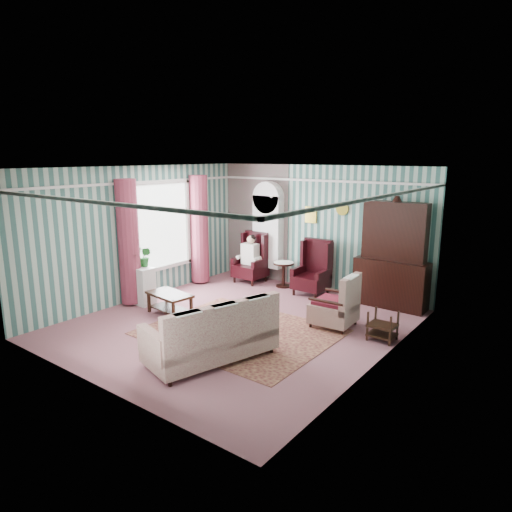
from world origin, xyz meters
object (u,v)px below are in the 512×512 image
Objects in this scene: wingback_right at (311,268)px; plant_stand at (142,286)px; round_side_table at (283,275)px; bookcase at (268,237)px; sofa at (211,326)px; nest_table at (383,325)px; seated_woman at (250,259)px; wingback_left at (250,258)px; dresser_hutch at (393,252)px; floral_armchair at (334,299)px; coffee_table at (170,304)px.

plant_stand is at bearing -132.84° from wingback_right.
plant_stand is (-1.70, -2.90, 0.10)m from round_side_table.
sofa is (1.99, -4.27, -0.56)m from bookcase.
wingback_right is 2.31× the size of nest_table.
sofa is (2.24, -3.88, -0.03)m from seated_woman.
wingback_left is 4.48m from sofa.
wingback_left is at bearing -170.54° from round_side_table.
round_side_table is at bearing -20.27° from bookcase.
seated_woman is 1.97× the size of round_side_table.
plant_stand is at bearing -144.92° from dresser_hutch.
plant_stand is 0.76× the size of floral_armchair.
bookcase is at bearing 57.34° from wingback_left.
round_side_table is (0.90, 0.15, -0.29)m from seated_woman.
plant_stand reaches higher than round_side_table.
dresser_hutch reaches higher than coffee_table.
dresser_hutch reaches higher than sofa.
dresser_hutch reaches higher than wingback_left.
wingback_left is 0.04m from seated_woman.
seated_woman is 3.41m from floral_armchair.
sofa reaches higher than round_side_table.
dresser_hutch reaches higher than round_side_table.
wingback_left is 2.08× the size of round_side_table.
round_side_table is at bearing -177.36° from dresser_hutch.
floral_armchair is at bearing -33.09° from bookcase.
sofa reaches higher than nest_table.
seated_woman is at bearing -122.66° from bookcase.
dresser_hutch is 1.89× the size of wingback_right.
sofa is at bearing -60.07° from seated_woman.
bookcase reaches higher than round_side_table.
plant_stand is 1.00m from coffee_table.
seated_woman is 1.13× the size of floral_armchair.
dresser_hutch is at bearing -2.11° from bookcase.
wingback_right is 2.08× the size of round_side_table.
bookcase reaches higher than plant_stand.
nest_table is at bearing -72.61° from dresser_hutch.
sofa is at bearing -26.54° from coffee_table.
round_side_table is 4.25m from sofa.
floral_armchair is at bearing -47.51° from wingback_right.
nest_table is at bearing -22.12° from sofa.
sofa is 2.57m from floral_armchair.
seated_woman is (-0.25, -0.39, -0.53)m from bookcase.
wingback_right is at bearing 61.07° from coffee_table.
dresser_hutch reaches higher than seated_woman.
nest_table is (4.07, -1.55, -0.32)m from seated_woman.
wingback_right is at bearing 0.00° from wingback_left.
sofa is at bearing -60.07° from wingback_left.
plant_stand is at bearing -106.22° from seated_woman.
round_side_table is at bearing 76.40° from coffee_table.
bookcase is 1.63m from wingback_right.
wingback_left reaches higher than sofa.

